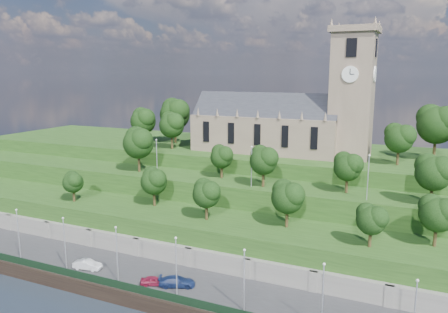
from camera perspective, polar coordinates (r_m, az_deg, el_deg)
The scene contains 16 objects.
promenade at distance 66.13m, azimuth -2.98°, elevation -17.36°, with size 160.00×12.00×2.00m, color #2D2D30.
quay_wall at distance 61.47m, azimuth -5.72°, elevation -19.66°, with size 160.00×0.50×2.20m, color black.
fence at distance 61.21m, azimuth -5.43°, elevation -18.18°, with size 160.00×0.10×1.20m, color black.
retaining_wall at distance 70.25m, azimuth -0.70°, elevation -14.20°, with size 160.00×2.10×5.00m.
embankment_lower at distance 74.70m, azimuth 1.29°, elevation -11.37°, with size 160.00×12.00×8.00m, color #204216.
embankment_upper at distance 83.62m, azimuth 4.26°, elevation -7.47°, with size 160.00×10.00×12.00m, color #204216.
hilltop at distance 102.44m, azimuth 8.31°, elevation -3.23°, with size 160.00×32.00×15.00m, color #204216.
church at distance 95.82m, azimuth 8.35°, elevation 4.92°, with size 38.60×12.35×27.60m.
trees_lower at distance 70.93m, azimuth 4.07°, elevation -5.07°, with size 67.58×8.60×7.68m.
trees_upper at distance 79.99m, azimuth 3.78°, elevation 0.22°, with size 61.56×7.91×9.41m.
trees_hilltop at distance 96.46m, azimuth 6.68°, elevation 4.54°, with size 74.86×16.62×11.18m.
lamp_posts_promenade at distance 61.67m, azimuth -6.26°, elevation -13.52°, with size 60.36×0.36×8.51m.
lamp_posts_upper at distance 78.21m, azimuth 3.62°, elevation -0.88°, with size 40.36×0.36×7.52m.
car_left at distance 66.52m, azimuth -9.18°, elevation -15.73°, with size 1.52×3.78×1.29m, color maroon.
car_middle at distance 73.54m, azimuth -17.40°, elevation -13.33°, with size 1.58×4.53×1.49m, color #B8B9BD.
car_right at distance 65.65m, azimuth -6.16°, elevation -15.91°, with size 2.12×5.21×1.51m, color #16254F.
Camera 1 is at (26.88, -45.69, 32.28)m, focal length 35.00 mm.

